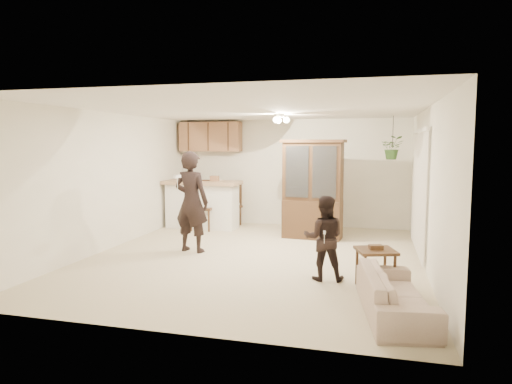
% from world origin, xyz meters
% --- Properties ---
extents(floor, '(6.50, 6.50, 0.00)m').
position_xyz_m(floor, '(0.00, 0.00, 0.00)').
color(floor, beige).
rests_on(floor, ground).
extents(ceiling, '(5.50, 6.50, 0.02)m').
position_xyz_m(ceiling, '(0.00, 0.00, 2.50)').
color(ceiling, white).
rests_on(ceiling, wall_back).
extents(wall_back, '(5.50, 0.02, 2.50)m').
position_xyz_m(wall_back, '(0.00, 3.25, 1.25)').
color(wall_back, white).
rests_on(wall_back, ground).
extents(wall_front, '(5.50, 0.02, 2.50)m').
position_xyz_m(wall_front, '(0.00, -3.25, 1.25)').
color(wall_front, white).
rests_on(wall_front, ground).
extents(wall_left, '(0.02, 6.50, 2.50)m').
position_xyz_m(wall_left, '(-2.75, 0.00, 1.25)').
color(wall_left, white).
rests_on(wall_left, ground).
extents(wall_right, '(0.02, 6.50, 2.50)m').
position_xyz_m(wall_right, '(2.75, 0.00, 1.25)').
color(wall_right, white).
rests_on(wall_right, ground).
extents(breakfast_bar, '(1.60, 0.55, 1.00)m').
position_xyz_m(breakfast_bar, '(-1.85, 2.35, 0.50)').
color(breakfast_bar, white).
rests_on(breakfast_bar, floor).
extents(bar_top, '(1.75, 0.70, 0.08)m').
position_xyz_m(bar_top, '(-1.85, 2.35, 1.05)').
color(bar_top, '#A07C60').
rests_on(bar_top, breakfast_bar).
extents(upper_cabinets, '(1.50, 0.34, 0.70)m').
position_xyz_m(upper_cabinets, '(-1.90, 3.07, 2.10)').
color(upper_cabinets, brown).
rests_on(upper_cabinets, wall_back).
extents(vertical_blinds, '(0.06, 2.30, 2.10)m').
position_xyz_m(vertical_blinds, '(2.71, 0.90, 1.10)').
color(vertical_blinds, beige).
rests_on(vertical_blinds, wall_right).
extents(ceiling_fixture, '(0.36, 0.36, 0.20)m').
position_xyz_m(ceiling_fixture, '(0.20, 1.20, 2.40)').
color(ceiling_fixture, '#FFEFBF').
rests_on(ceiling_fixture, ceiling).
extents(hanging_plant, '(0.43, 0.37, 0.48)m').
position_xyz_m(hanging_plant, '(2.30, 2.40, 1.85)').
color(hanging_plant, '#376026').
rests_on(hanging_plant, ceiling).
extents(plant_cord, '(0.01, 0.01, 0.65)m').
position_xyz_m(plant_cord, '(2.30, 2.40, 2.17)').
color(plant_cord, black).
rests_on(plant_cord, ceiling).
extents(sofa, '(1.01, 1.96, 0.73)m').
position_xyz_m(sofa, '(2.22, -2.14, 0.37)').
color(sofa, beige).
rests_on(sofa, floor).
extents(adult, '(0.72, 0.54, 1.80)m').
position_xyz_m(adult, '(-1.19, 0.13, 0.90)').
color(adult, black).
rests_on(adult, floor).
extents(child, '(0.71, 0.59, 1.35)m').
position_xyz_m(child, '(1.29, -0.99, 0.68)').
color(child, black).
rests_on(child, floor).
extents(china_hutch, '(1.32, 0.61, 2.02)m').
position_xyz_m(china_hutch, '(0.75, 1.85, 1.00)').
color(china_hutch, '#3B2815').
rests_on(china_hutch, floor).
extents(side_table, '(0.61, 0.61, 0.59)m').
position_xyz_m(side_table, '(2.00, -1.22, 0.28)').
color(side_table, '#3B2815').
rests_on(side_table, floor).
extents(chair_bar, '(0.53, 0.53, 1.12)m').
position_xyz_m(chair_bar, '(-1.77, 2.14, 0.31)').
color(chair_bar, '#3B2815').
rests_on(chair_bar, floor).
extents(chair_hutch_left, '(0.64, 0.64, 1.02)m').
position_xyz_m(chair_hutch_left, '(-1.37, 2.89, 0.29)').
color(chair_hutch_left, '#3B2815').
rests_on(chair_hutch_left, floor).
extents(chair_hutch_right, '(0.58, 0.58, 0.94)m').
position_xyz_m(chair_hutch_right, '(0.54, 2.92, 0.26)').
color(chair_hutch_right, '#3B2815').
rests_on(chair_hutch_right, floor).
extents(controller_adult, '(0.07, 0.16, 0.05)m').
position_xyz_m(controller_adult, '(-1.26, -0.28, 1.38)').
color(controller_adult, white).
rests_on(controller_adult, adult).
extents(controller_child, '(0.04, 0.11, 0.03)m').
position_xyz_m(controller_child, '(1.33, -1.27, 0.74)').
color(controller_child, white).
rests_on(controller_child, child).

